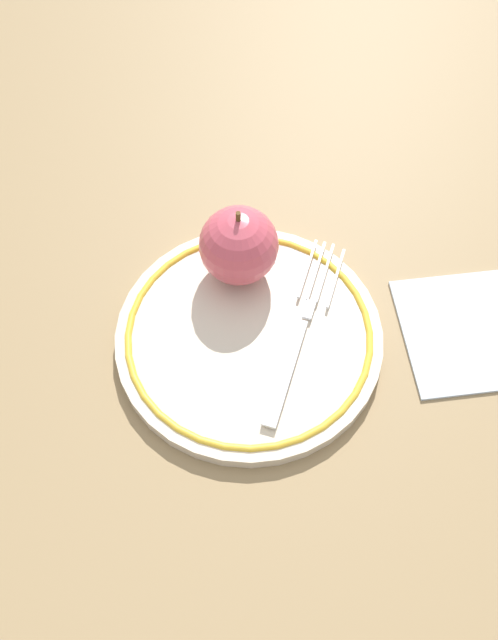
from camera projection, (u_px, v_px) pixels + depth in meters
name	position (u px, v px, depth m)	size (l,w,h in m)	color
ground_plane	(253.00, 319.00, 0.62)	(2.00, 2.00, 0.00)	#8F744D
plate	(249.00, 337.00, 0.60)	(0.23, 0.23, 0.02)	beige
apple_red_whole	(239.00, 245.00, 0.60)	(0.07, 0.07, 0.08)	#C64959
fork	(302.00, 333.00, 0.60)	(0.13, 0.15, 0.00)	silver
napkin_folded	(480.00, 329.00, 0.61)	(0.13, 0.12, 0.01)	silver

